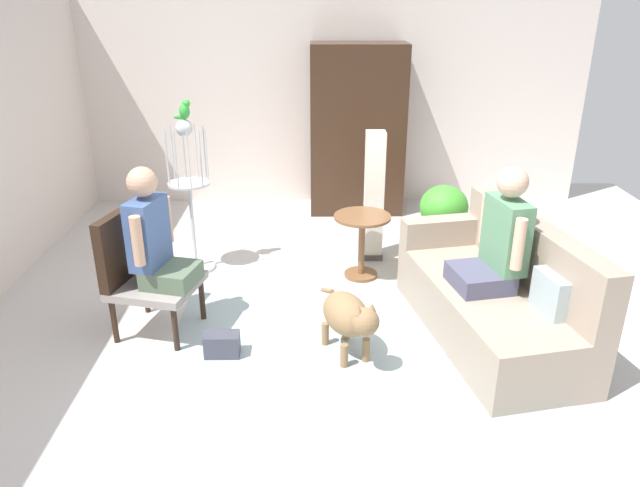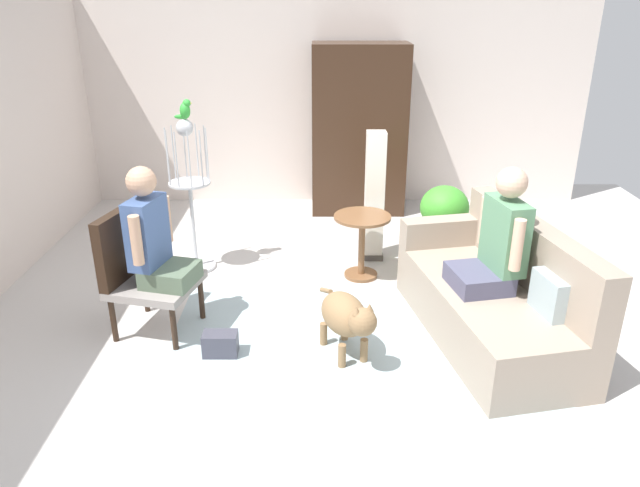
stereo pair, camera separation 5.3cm
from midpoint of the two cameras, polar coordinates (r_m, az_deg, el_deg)
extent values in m
plane|color=beige|center=(4.59, 1.24, -9.33)|extent=(8.09, 8.09, 0.00)
cube|color=silver|center=(7.41, 0.85, 13.78)|extent=(6.31, 0.12, 2.56)
cube|color=#9EB2B7|center=(4.52, 3.64, -9.91)|extent=(2.77, 2.14, 0.01)
cube|color=gray|center=(4.72, 16.08, -6.29)|extent=(1.15, 1.95, 0.44)
cube|color=gray|center=(4.67, 20.12, -0.93)|extent=(0.54, 1.83, 0.47)
cube|color=gray|center=(5.25, 12.54, 1.15)|extent=(0.83, 0.34, 0.23)
cube|color=#9EB2B7|center=(4.30, 21.47, -4.62)|extent=(0.16, 0.33, 0.28)
cylinder|color=black|center=(4.89, -10.84, -5.15)|extent=(0.04, 0.04, 0.36)
cylinder|color=black|center=(4.52, -13.33, -7.86)|extent=(0.04, 0.04, 0.36)
cylinder|color=black|center=(5.11, -15.92, -4.41)|extent=(0.04, 0.04, 0.36)
cylinder|color=black|center=(4.76, -18.71, -6.91)|extent=(0.04, 0.04, 0.36)
cube|color=gray|center=(4.72, -14.96, -3.79)|extent=(0.72, 0.70, 0.06)
cube|color=black|center=(4.72, -18.08, -0.14)|extent=(0.22, 0.58, 0.54)
cube|color=#4C4C65|center=(4.55, 15.37, -3.26)|extent=(0.47, 0.48, 0.14)
cube|color=#598C66|center=(4.49, 17.73, 0.77)|extent=(0.26, 0.44, 0.52)
sphere|color=#DDB293|center=(4.37, 18.34, 5.54)|extent=(0.22, 0.22, 0.22)
cylinder|color=#DDB293|center=(4.27, 18.82, -0.16)|extent=(0.08, 0.08, 0.37)
cylinder|color=#DDB293|center=(4.67, 15.94, 2.15)|extent=(0.08, 0.08, 0.37)
cube|color=#51634D|center=(4.62, -13.63, -2.89)|extent=(0.44, 0.44, 0.14)
cube|color=#3F598C|center=(4.56, -15.72, 1.08)|extent=(0.26, 0.39, 0.52)
sphere|color=tan|center=(4.44, -16.25, 5.74)|extent=(0.22, 0.22, 0.22)
cylinder|color=tan|center=(4.71, -14.05, 2.30)|extent=(0.08, 0.08, 0.36)
cylinder|color=tan|center=(4.35, -16.68, 0.31)|extent=(0.08, 0.08, 0.36)
cylinder|color=brown|center=(5.37, 4.51, 2.54)|extent=(0.52, 0.52, 0.02)
cylinder|color=brown|center=(5.48, 4.41, -0.41)|extent=(0.06, 0.06, 0.58)
cylinder|color=brown|center=(5.59, 4.33, -2.98)|extent=(0.31, 0.31, 0.03)
ellipsoid|color=olive|center=(4.30, 2.78, -6.73)|extent=(0.45, 0.53, 0.29)
sphere|color=olive|center=(4.03, 4.61, -7.49)|extent=(0.20, 0.20, 0.20)
cone|color=olive|center=(4.00, 5.28, -6.12)|extent=(0.06, 0.06, 0.06)
cone|color=olive|center=(3.96, 4.02, -6.41)|extent=(0.06, 0.06, 0.06)
cylinder|color=olive|center=(4.52, 1.07, -4.53)|extent=(0.11, 0.18, 0.10)
cylinder|color=olive|center=(4.33, 4.71, -10.15)|extent=(0.06, 0.06, 0.18)
cylinder|color=olive|center=(4.26, 2.61, -10.68)|extent=(0.06, 0.06, 0.18)
cylinder|color=olive|center=(4.57, 2.82, -8.17)|extent=(0.06, 0.06, 0.18)
cylinder|color=olive|center=(4.51, 0.82, -8.63)|extent=(0.06, 0.06, 0.18)
cylinder|color=silver|center=(5.86, -11.29, -2.12)|extent=(0.36, 0.36, 0.03)
cylinder|color=silver|center=(5.71, -11.60, 1.57)|extent=(0.04, 0.04, 0.84)
cylinder|color=silver|center=(5.57, -11.95, 5.69)|extent=(0.38, 0.38, 0.02)
cylinder|color=silver|center=(5.47, -10.30, 8.30)|extent=(0.01, 0.01, 0.49)
cylinder|color=silver|center=(5.57, -10.47, 8.57)|extent=(0.01, 0.01, 0.49)
cylinder|color=silver|center=(5.65, -11.26, 8.71)|extent=(0.01, 0.01, 0.49)
cylinder|color=silver|center=(5.68, -12.38, 8.68)|extent=(0.01, 0.01, 0.49)
cylinder|color=silver|center=(5.63, -13.42, 8.48)|extent=(0.01, 0.01, 0.49)
cylinder|color=silver|center=(5.54, -14.00, 8.19)|extent=(0.01, 0.01, 0.49)
cylinder|color=silver|center=(5.43, -13.90, 7.92)|extent=(0.01, 0.01, 0.49)
cylinder|color=silver|center=(5.35, -13.12, 7.77)|extent=(0.01, 0.01, 0.49)
cylinder|color=silver|center=(5.33, -11.94, 7.80)|extent=(0.01, 0.01, 0.49)
cylinder|color=silver|center=(5.37, -10.86, 8.01)|extent=(0.01, 0.01, 0.49)
sphere|color=silver|center=(5.45, -12.38, 10.77)|extent=(0.15, 0.15, 0.15)
ellipsoid|color=green|center=(5.42, -12.34, 12.30)|extent=(0.09, 0.10, 0.14)
sphere|color=green|center=(5.40, -12.19, 12.98)|extent=(0.07, 0.07, 0.07)
cone|color=#D8BF4C|center=(5.39, -11.82, 13.00)|extent=(0.03, 0.02, 0.02)
ellipsoid|color=green|center=(5.43, -12.72, 11.74)|extent=(0.12, 0.03, 0.04)
cylinder|color=#996047|center=(5.91, 11.83, -1.04)|extent=(0.29, 0.29, 0.20)
cylinder|color=brown|center=(5.83, 11.99, 0.76)|extent=(0.03, 0.03, 0.20)
ellipsoid|color=green|center=(5.73, 12.21, 3.38)|extent=(0.46, 0.46, 0.41)
cube|color=#4C4742|center=(5.99, 5.41, -1.06)|extent=(0.20, 0.20, 0.06)
cube|color=white|center=(5.76, 5.64, 4.71)|extent=(0.18, 0.18, 1.21)
cube|color=#382316|center=(7.08, 4.10, 10.75)|extent=(1.08, 0.56, 1.94)
cube|color=#3F3F4C|center=(4.45, -9.03, -9.45)|extent=(0.25, 0.15, 0.18)
camera|label=1|loc=(0.03, -89.65, 0.15)|focal=33.49mm
camera|label=2|loc=(0.03, 90.35, -0.15)|focal=33.49mm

